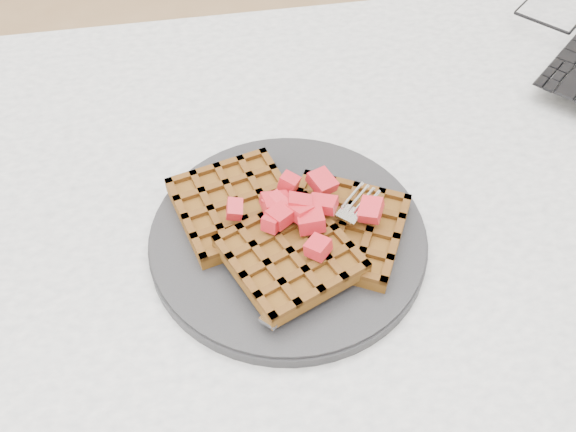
% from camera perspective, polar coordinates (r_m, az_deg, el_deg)
% --- Properties ---
extents(table, '(1.20, 0.80, 0.75)m').
position_cam_1_polar(table, '(0.72, 4.19, -7.39)').
color(table, silver).
rests_on(table, ground).
extents(plate, '(0.26, 0.26, 0.02)m').
position_cam_1_polar(plate, '(0.61, 0.00, -1.93)').
color(plate, black).
rests_on(plate, table).
extents(waffles, '(0.23, 0.21, 0.03)m').
position_cam_1_polar(waffles, '(0.59, 0.08, -1.06)').
color(waffles, brown).
rests_on(waffles, plate).
extents(strawberry_pile, '(0.15, 0.15, 0.02)m').
position_cam_1_polar(strawberry_pile, '(0.58, 0.00, 0.90)').
color(strawberry_pile, '#A50311').
rests_on(strawberry_pile, waffles).
extents(fork, '(0.14, 0.15, 0.02)m').
position_cam_1_polar(fork, '(0.58, 3.68, -3.06)').
color(fork, silver).
rests_on(fork, plate).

